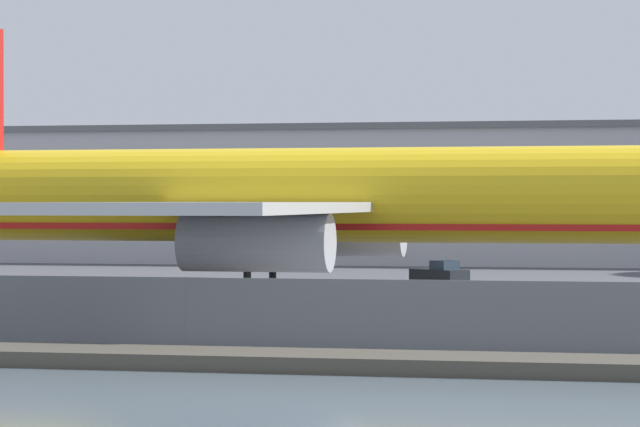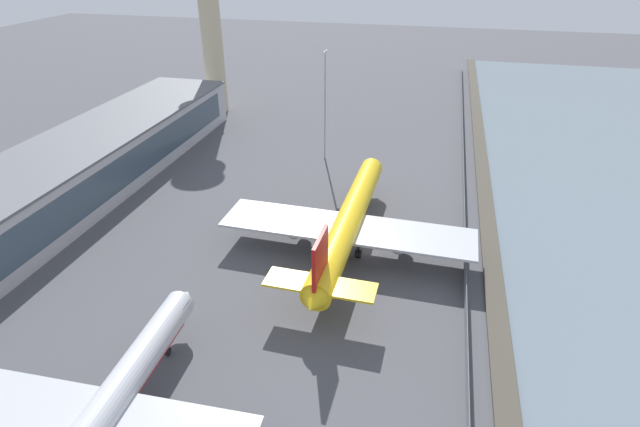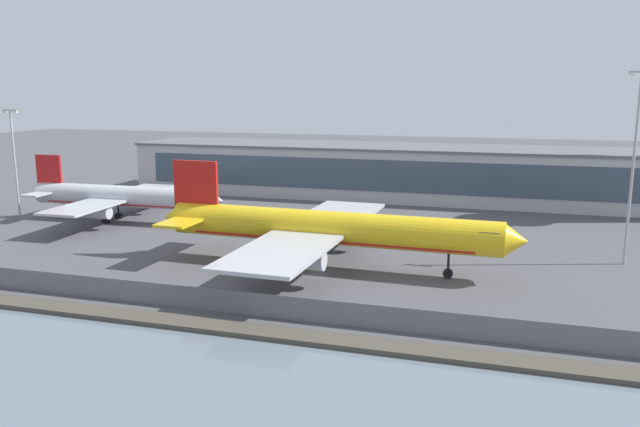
% 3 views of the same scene
% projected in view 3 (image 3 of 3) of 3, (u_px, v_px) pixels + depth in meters
% --- Properties ---
extents(ground_plane, '(500.00, 500.00, 0.00)m').
position_uv_depth(ground_plane, '(314.00, 274.00, 79.40)').
color(ground_plane, '#4C4C51').
extents(shoreline_seawall, '(320.00, 3.00, 0.50)m').
position_uv_depth(shoreline_seawall, '(250.00, 331.00, 60.12)').
color(shoreline_seawall, '#474238').
rests_on(shoreline_seawall, ground).
extents(perimeter_fence, '(280.00, 0.10, 2.51)m').
position_uv_depth(perimeter_fence, '(267.00, 306.00, 64.15)').
color(perimeter_fence, slate).
rests_on(perimeter_fence, ground).
extents(cargo_jet_yellow, '(49.76, 42.85, 13.61)m').
position_uv_depth(cargo_jet_yellow, '(324.00, 229.00, 81.87)').
color(cargo_jet_yellow, yellow).
rests_on(cargo_jet_yellow, ground).
extents(passenger_jet_silver, '(38.71, 32.96, 11.67)m').
position_uv_depth(passenger_jet_silver, '(120.00, 197.00, 110.87)').
color(passenger_jet_silver, silver).
rests_on(passenger_jet_silver, ground).
extents(baggage_tug, '(3.51, 3.21, 1.80)m').
position_uv_depth(baggage_tug, '(379.00, 238.00, 95.46)').
color(baggage_tug, '#1E2328').
rests_on(baggage_tug, ground).
extents(ops_van, '(5.25, 5.06, 2.48)m').
position_uv_depth(ops_van, '(70.00, 205.00, 120.21)').
color(ops_van, white).
rests_on(ops_van, ground).
extents(terminal_building, '(119.86, 20.59, 11.29)m').
position_uv_depth(terminal_building, '(401.00, 172.00, 136.21)').
color(terminal_building, '#B2B2B7').
rests_on(terminal_building, ground).
extents(apron_light_mast_apron_west, '(3.20, 0.40, 25.64)m').
position_uv_depth(apron_light_mast_apron_west, '(634.00, 160.00, 81.47)').
color(apron_light_mast_apron_west, '#A8A8AD').
rests_on(apron_light_mast_apron_west, ground).
extents(apron_light_mast_apron_east, '(3.20, 0.40, 19.85)m').
position_uv_depth(apron_light_mast_apron_east, '(14.00, 156.00, 114.51)').
color(apron_light_mast_apron_east, '#A8A8AD').
rests_on(apron_light_mast_apron_east, ground).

